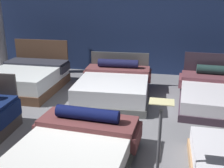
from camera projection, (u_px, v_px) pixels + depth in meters
name	position (u px, v px, depth m)	size (l,w,h in m)	color
ground_plane	(96.00, 131.00, 4.75)	(18.00, 18.00, 0.02)	slate
showroom_back_wall	(130.00, 15.00, 7.78)	(18.00, 0.06, 3.50)	navy
bed_1	(73.00, 154.00, 3.65)	(1.68, 2.09, 0.67)	#303430
bed_3	(27.00, 78.00, 6.74)	(1.69, 2.00, 1.12)	brown
bed_4	(114.00, 86.00, 6.21)	(1.73, 2.09, 0.88)	#575856
bed_5	(219.00, 94.00, 5.83)	(1.82, 2.20, 0.94)	#342632
price_sign	(158.00, 155.00, 3.21)	(0.28, 0.24, 1.16)	#3F3F44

